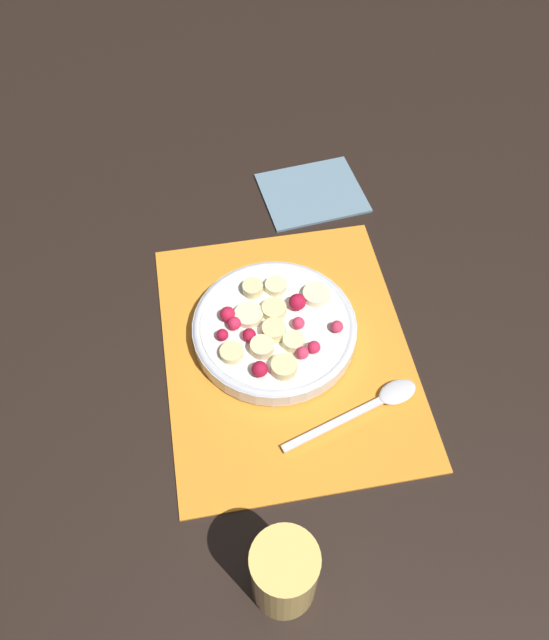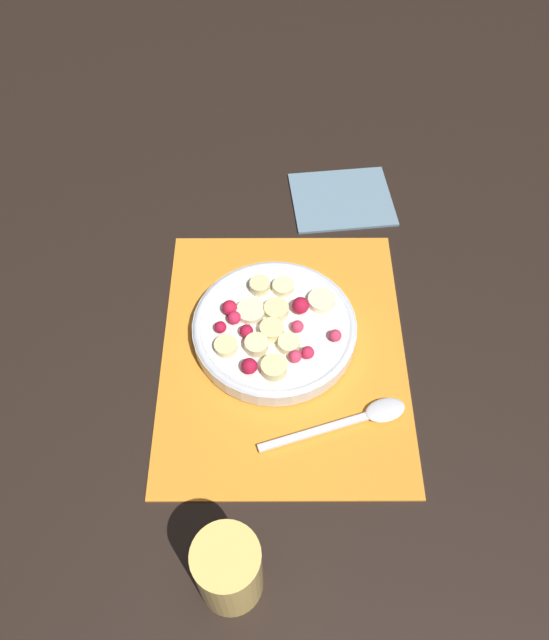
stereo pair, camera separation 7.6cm
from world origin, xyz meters
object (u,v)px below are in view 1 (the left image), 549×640
fruit_bowl (274,328)px  drinking_glass (284,574)px  spoon (379,401)px  napkin (312,192)px

fruit_bowl → drinking_glass: (0.30, -0.04, 0.03)m
spoon → napkin: bearing=72.6°
drinking_glass → napkin: size_ratio=0.65×
fruit_bowl → drinking_glass: bearing=-8.4°
napkin → spoon: bearing=0.3°
fruit_bowl → spoon: 0.16m
drinking_glass → napkin: bearing=165.0°
drinking_glass → napkin: drinking_glass is taller
spoon → napkin: size_ratio=1.10×
fruit_bowl → napkin: fruit_bowl is taller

